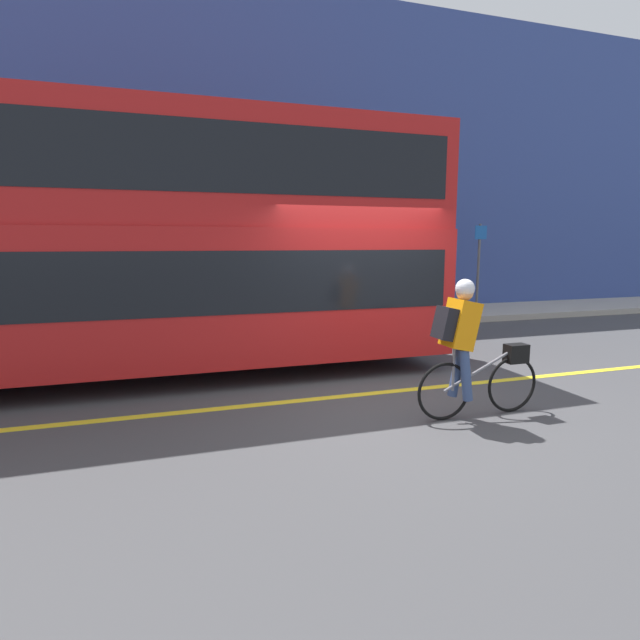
{
  "coord_description": "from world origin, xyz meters",
  "views": [
    {
      "loc": [
        -2.78,
        -5.72,
        2.0
      ],
      "look_at": [
        -0.8,
        0.38,
        1.0
      ],
      "focal_mm": 28.0,
      "sensor_mm": 36.0,
      "label": 1
    }
  ],
  "objects_px": {
    "trash_bin": "(425,296)",
    "street_sign_post": "(479,262)",
    "bus": "(97,235)",
    "cyclist_on_bike": "(468,344)"
  },
  "relations": [
    {
      "from": "bus",
      "to": "cyclist_on_bike",
      "type": "xyz_separation_m",
      "value": [
        4.1,
        -3.03,
        -1.23
      ]
    },
    {
      "from": "cyclist_on_bike",
      "to": "street_sign_post",
      "type": "xyz_separation_m",
      "value": [
        4.97,
        6.86,
        0.6
      ]
    },
    {
      "from": "bus",
      "to": "cyclist_on_bike",
      "type": "height_order",
      "value": "bus"
    },
    {
      "from": "trash_bin",
      "to": "street_sign_post",
      "type": "xyz_separation_m",
      "value": [
        1.59,
        -0.01,
        0.88
      ]
    },
    {
      "from": "trash_bin",
      "to": "street_sign_post",
      "type": "distance_m",
      "value": 1.82
    },
    {
      "from": "trash_bin",
      "to": "street_sign_post",
      "type": "relative_size",
      "value": 0.37
    },
    {
      "from": "cyclist_on_bike",
      "to": "bus",
      "type": "bearing_deg",
      "value": 143.5
    },
    {
      "from": "trash_bin",
      "to": "street_sign_post",
      "type": "height_order",
      "value": "street_sign_post"
    },
    {
      "from": "bus",
      "to": "street_sign_post",
      "type": "height_order",
      "value": "bus"
    },
    {
      "from": "bus",
      "to": "cyclist_on_bike",
      "type": "bearing_deg",
      "value": -36.5
    }
  ]
}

